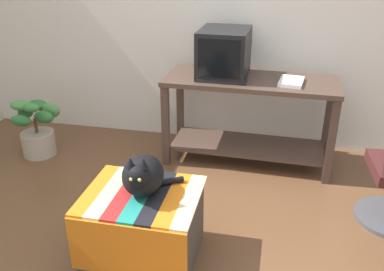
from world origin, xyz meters
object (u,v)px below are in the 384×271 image
desk (249,106)px  cat (143,175)px  potted_plant (37,130)px  ottoman_with_blanket (143,226)px  book (291,82)px  keyboard (222,80)px  tv_monitor (224,53)px

desk → cat: desk is taller
cat → potted_plant: bearing=136.2°
desk → potted_plant: size_ratio=2.59×
desk → ottoman_with_blanket: desk is taller
desk → book: (0.33, -0.05, 0.26)m
keyboard → book: size_ratio=1.47×
desk → potted_plant: bearing=-169.7°
desk → ottoman_with_blanket: bearing=-108.2°
desk → cat: bearing=-108.1°
cat → keyboard: bearing=72.4°
desk → tv_monitor: bearing=169.3°
ottoman_with_blanket → cat: 0.35m
book → potted_plant: book is taller
book → ottoman_with_blanket: 1.69m
ottoman_with_blanket → potted_plant: 1.78m
keyboard → desk: bearing=27.5°
keyboard → cat: 1.32m
potted_plant → tv_monitor: bearing=11.9°
ottoman_with_blanket → keyboard: bearing=77.8°
ottoman_with_blanket → tv_monitor: bearing=79.8°
cat → potted_plant: cat is taller
ottoman_with_blanket → potted_plant: bearing=141.1°
tv_monitor → keyboard: size_ratio=1.28×
desk → tv_monitor: (-0.24, 0.05, 0.44)m
book → ottoman_with_blanket: size_ratio=0.40×
keyboard → ottoman_with_blanket: 1.43m
desk → ottoman_with_blanket: size_ratio=2.13×
keyboard → cat: (-0.27, -1.27, -0.20)m
cat → desk: bearing=64.9°
tv_monitor → desk: bearing=-10.7°
keyboard → book: bearing=6.6°
desk → tv_monitor: size_ratio=2.84×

